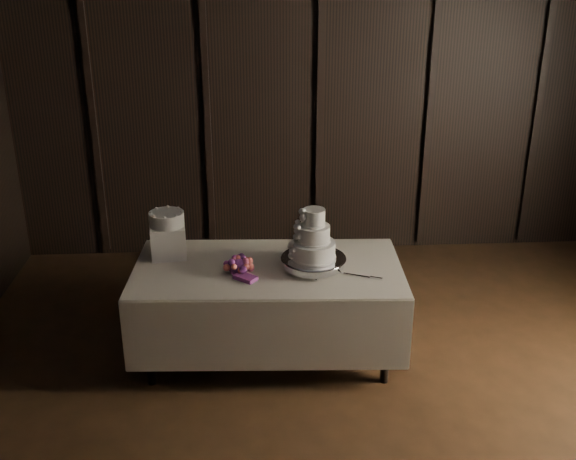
{
  "coord_description": "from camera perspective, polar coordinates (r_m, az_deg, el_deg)",
  "views": [
    {
      "loc": [
        -0.72,
        -3.06,
        2.9
      ],
      "look_at": [
        -0.44,
        1.46,
        1.05
      ],
      "focal_mm": 42.0,
      "sensor_mm": 36.0,
      "label": 1
    }
  ],
  "objects": [
    {
      "name": "display_table",
      "position": [
        5.16,
        -1.67,
        -6.56
      ],
      "size": [
        2.04,
        1.14,
        0.76
      ],
      "rotation": [
        0.0,
        0.0,
        -0.05
      ],
      "color": "silver",
      "rests_on": "ground"
    },
    {
      "name": "cake_knife",
      "position": [
        4.89,
        5.36,
        -3.78
      ],
      "size": [
        0.35,
        0.17,
        0.01
      ],
      "primitive_type": "cube",
      "rotation": [
        0.0,
        0.0,
        -0.43
      ],
      "color": "silver",
      "rests_on": "display_table"
    },
    {
      "name": "cake_stand",
      "position": [
        4.95,
        2.16,
        -2.84
      ],
      "size": [
        0.54,
        0.54,
        0.09
      ],
      "primitive_type": "cylinder",
      "rotation": [
        0.0,
        0.0,
        0.13
      ],
      "color": "silver",
      "rests_on": "display_table"
    },
    {
      "name": "wedding_cake",
      "position": [
        4.85,
        1.89,
        -0.84
      ],
      "size": [
        0.36,
        0.32,
        0.38
      ],
      "rotation": [
        0.0,
        0.0,
        0.14
      ],
      "color": "white",
      "rests_on": "cake_stand"
    },
    {
      "name": "room",
      "position": [
        3.44,
        8.82,
        -2.09
      ],
      "size": [
        6.08,
        7.08,
        3.08
      ],
      "color": "black",
      "rests_on": "ground"
    },
    {
      "name": "small_cake",
      "position": [
        5.15,
        -10.24,
        0.94
      ],
      "size": [
        0.3,
        0.3,
        0.11
      ],
      "primitive_type": "cylinder",
      "rotation": [
        0.0,
        0.0,
        -0.17
      ],
      "color": "white",
      "rests_on": "box_pedestal"
    },
    {
      "name": "bouquet",
      "position": [
        4.9,
        -4.24,
        -3.0
      ],
      "size": [
        0.44,
        0.46,
        0.17
      ],
      "primitive_type": null,
      "rotation": [
        0.0,
        0.0,
        -0.68
      ],
      "color": "#CD4A71",
      "rests_on": "display_table"
    },
    {
      "name": "box_pedestal",
      "position": [
        5.21,
        -10.11,
        -0.88
      ],
      "size": [
        0.29,
        0.29,
        0.25
      ],
      "primitive_type": "cube",
      "rotation": [
        0.0,
        0.0,
        0.13
      ],
      "color": "white",
      "rests_on": "display_table"
    }
  ]
}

